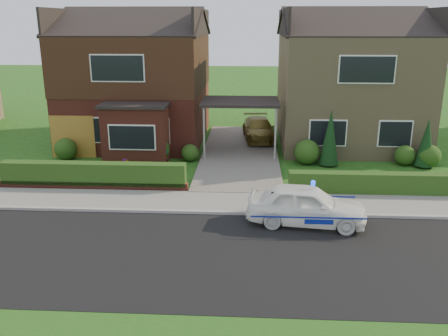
{
  "coord_description": "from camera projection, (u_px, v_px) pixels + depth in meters",
  "views": [
    {
      "loc": [
        0.48,
        -12.4,
        6.55
      ],
      "look_at": [
        -0.4,
        3.5,
        1.58
      ],
      "focal_mm": 38.0,
      "sensor_mm": 36.0,
      "label": 1
    }
  ],
  "objects": [
    {
      "name": "shrub_left_far",
      "position": [
        66.0,
        149.0,
        23.14
      ],
      "size": [
        1.08,
        1.08,
        1.08
      ],
      "primitive_type": "sphere",
      "color": "#1C3A12",
      "rests_on": "ground"
    },
    {
      "name": "driveway_car",
      "position": [
        259.0,
        129.0,
        26.71
      ],
      "size": [
        2.04,
        4.17,
        1.17
      ],
      "primitive_type": "imported",
      "rotation": [
        0.0,
        0.0,
        0.1
      ],
      "color": "brown",
      "rests_on": "driveway"
    },
    {
      "name": "carport_link",
      "position": [
        240.0,
        103.0,
        23.45
      ],
      "size": [
        3.8,
        3.0,
        2.77
      ],
      "color": "black",
      "rests_on": "ground"
    },
    {
      "name": "house_right",
      "position": [
        349.0,
        76.0,
        25.74
      ],
      "size": [
        7.5,
        8.06,
        7.25
      ],
      "color": "#98845D",
      "rests_on": "ground"
    },
    {
      "name": "sidewalk",
      "position": [
        236.0,
        202.0,
        17.69
      ],
      "size": [
        60.0,
        2.0,
        0.1
      ],
      "primitive_type": "cube",
      "color": "slate",
      "rests_on": "ground"
    },
    {
      "name": "police_car",
      "position": [
        306.0,
        205.0,
        15.76
      ],
      "size": [
        3.63,
        4.11,
        1.51
      ],
      "rotation": [
        0.0,
        0.0,
        1.44
      ],
      "color": "white",
      "rests_on": "ground"
    },
    {
      "name": "house_left",
      "position": [
        138.0,
        72.0,
        26.22
      ],
      "size": [
        7.5,
        9.53,
        7.25
      ],
      "color": "maroon",
      "rests_on": "ground"
    },
    {
      "name": "shrub_left_near",
      "position": [
        190.0,
        153.0,
        22.95
      ],
      "size": [
        0.84,
        0.84,
        0.84
      ],
      "primitive_type": "sphere",
      "color": "#1C3A12",
      "rests_on": "ground"
    },
    {
      "name": "dwarf_wall",
      "position": [
        93.0,
        186.0,
        19.1
      ],
      "size": [
        7.7,
        0.25,
        0.36
      ],
      "primitive_type": "cube",
      "color": "maroon",
      "rests_on": "ground"
    },
    {
      "name": "kerb",
      "position": [
        235.0,
        213.0,
        16.69
      ],
      "size": [
        60.0,
        0.16,
        0.12
      ],
      "primitive_type": "cube",
      "color": "#9E9993",
      "rests_on": "ground"
    },
    {
      "name": "conifer_b",
      "position": [
        426.0,
        144.0,
        21.78
      ],
      "size": [
        0.9,
        0.9,
        2.2
      ],
      "primitive_type": "cone",
      "color": "black",
      "rests_on": "ground"
    },
    {
      "name": "potted_plant_c",
      "position": [
        127.0,
        168.0,
        20.56
      ],
      "size": [
        0.53,
        0.53,
        0.82
      ],
      "primitive_type": "imported",
      "rotation": [
        0.0,
        0.0,
        1.41
      ],
      "color": "gray",
      "rests_on": "ground"
    },
    {
      "name": "potted_plant_a",
      "position": [
        165.0,
        157.0,
        22.46
      ],
      "size": [
        0.44,
        0.36,
        0.72
      ],
      "primitive_type": "imported",
      "rotation": [
        0.0,
        0.0,
        -0.3
      ],
      "color": "gray",
      "rests_on": "ground"
    },
    {
      "name": "shrub_right_far",
      "position": [
        429.0,
        156.0,
        21.94
      ],
      "size": [
        1.08,
        1.08,
        1.08
      ],
      "primitive_type": "sphere",
      "color": "#1C3A12",
      "rests_on": "ground"
    },
    {
      "name": "shrub_left_mid",
      "position": [
        156.0,
        149.0,
        22.68
      ],
      "size": [
        1.32,
        1.32,
        1.32
      ],
      "primitive_type": "sphere",
      "color": "#1C3A12",
      "rests_on": "ground"
    },
    {
      "name": "driveway",
      "position": [
        240.0,
        153.0,
        24.26
      ],
      "size": [
        3.8,
        12.0,
        0.12
      ],
      "primitive_type": "cube",
      "color": "#666059",
      "rests_on": "ground"
    },
    {
      "name": "ground",
      "position": [
        231.0,
        256.0,
        13.8
      ],
      "size": [
        120.0,
        120.0,
        0.0
      ],
      "primitive_type": "plane",
      "color": "#154F15",
      "rests_on": "ground"
    },
    {
      "name": "hedge_left",
      "position": [
        95.0,
        189.0,
        19.3
      ],
      "size": [
        7.5,
        0.55,
        0.9
      ],
      "primitive_type": "cube",
      "color": "#1C3A12",
      "rests_on": "ground"
    },
    {
      "name": "shrub_right_mid",
      "position": [
        405.0,
        155.0,
        22.29
      ],
      "size": [
        0.96,
        0.96,
        0.96
      ],
      "primitive_type": "sphere",
      "color": "#1C3A12",
      "rests_on": "ground"
    },
    {
      "name": "hedge_right",
      "position": [
        384.0,
        195.0,
        18.59
      ],
      "size": [
        7.5,
        0.55,
        0.8
      ],
      "primitive_type": "cube",
      "color": "#1C3A12",
      "rests_on": "ground"
    },
    {
      "name": "road",
      "position": [
        231.0,
        256.0,
        13.8
      ],
      "size": [
        60.0,
        6.0,
        0.02
      ],
      "primitive_type": "cube",
      "color": "black",
      "rests_on": "ground"
    },
    {
      "name": "garage_door",
      "position": [
        73.0,
        137.0,
        23.42
      ],
      "size": [
        2.2,
        0.1,
        2.1
      ],
      "primitive_type": "cube",
      "color": "brown",
      "rests_on": "ground"
    },
    {
      "name": "conifer_a",
      "position": [
        330.0,
        139.0,
        21.96
      ],
      "size": [
        0.9,
        0.9,
        2.6
      ],
      "primitive_type": "cone",
      "color": "black",
      "rests_on": "ground"
    },
    {
      "name": "potted_plant_b",
      "position": [
        31.0,
        173.0,
        20.07
      ],
      "size": [
        0.51,
        0.49,
        0.73
      ],
      "primitive_type": "imported",
      "rotation": [
        0.0,
        0.0,
        0.56
      ],
      "color": "gray",
      "rests_on": "ground"
    },
    {
      "name": "shrub_right_near",
      "position": [
        307.0,
        152.0,
        22.41
      ],
      "size": [
        1.2,
        1.2,
        1.2
      ],
      "primitive_type": "sphere",
      "color": "#1C3A12",
      "rests_on": "ground"
    }
  ]
}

